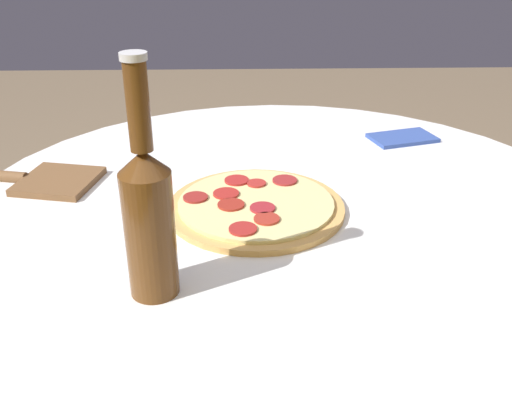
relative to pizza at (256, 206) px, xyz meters
The scene contains 5 objects.
table 0.18m from the pizza, 153.92° to the right, with size 1.07×1.07×0.75m.
pizza is the anchor object (origin of this frame).
beer_bottle 0.27m from the pizza, 58.48° to the left, with size 0.06×0.06×0.30m.
pizza_paddle 0.40m from the pizza, 16.86° to the right, with size 0.29×0.15×0.02m.
napkin 0.44m from the pizza, 135.60° to the right, with size 0.15×0.11×0.01m.
Camera 1 is at (0.07, 0.83, 1.17)m, focal length 40.00 mm.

